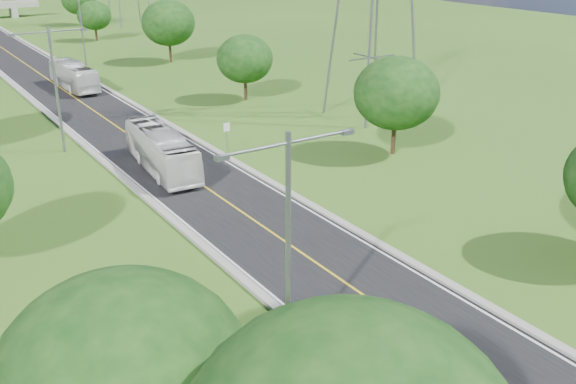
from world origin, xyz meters
The scene contains 16 objects.
ground centered at (0.00, 60.00, 0.00)m, with size 260.00×260.00×0.00m, color #335B19.
road centered at (0.00, 66.00, 0.03)m, with size 8.00×150.00×0.06m, color black.
curb_left centered at (-4.25, 66.00, 0.11)m, with size 0.50×150.00×0.22m, color gray.
curb_right centered at (4.25, 66.00, 0.11)m, with size 0.50×150.00×0.22m, color gray.
speed_limit_sign centered at (5.20, 37.98, 1.60)m, with size 0.55×0.09×2.40m.
streetlight_near_left centered at (-6.00, 12.00, 5.94)m, with size 5.90×0.25×10.00m.
streetlight_mid_left centered at (-6.00, 45.00, 5.94)m, with size 5.90×0.25×10.00m.
streetlight_far_right centered at (6.00, 78.00, 5.94)m, with size 5.90×0.25×10.00m.
tree_la centered at (-14.00, 8.00, 5.27)m, with size 7.14×7.14×8.30m.
tree_rb centered at (16.00, 30.00, 4.95)m, with size 6.72×6.72×7.82m.
tree_rc centered at (15.00, 52.00, 4.33)m, with size 5.88×5.88×6.84m.
tree_rd centered at (17.00, 76.00, 5.27)m, with size 7.14×7.14×8.30m.
tree_re centered at (14.50, 100.00, 4.02)m, with size 5.46×5.46×6.35m.
tree_rf centered at (18.00, 120.00, 4.64)m, with size 6.30×6.30×7.33m.
bus_outbound centered at (1.28, 66.92, 1.54)m, with size 2.48×10.59×2.95m, color silver.
bus_inbound centered at (-1.08, 36.51, 1.58)m, with size 2.56×10.93×3.04m, color white.
Camera 1 is at (-18.13, -6.34, 16.64)m, focal length 40.00 mm.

